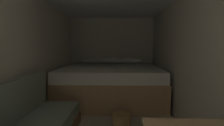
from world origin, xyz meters
The scene contains 5 objects.
wall_back centered at (0.00, 4.32, 0.99)m, with size 2.35×0.05×1.98m, color beige.
wall_left centered at (-1.15, 1.84, 0.99)m, with size 0.05×4.90×1.98m, color beige.
wall_right centered at (1.15, 1.84, 0.99)m, with size 0.05×4.90×1.98m, color beige.
bed centered at (0.00, 3.36, 0.39)m, with size 2.13×1.80×0.91m.
wicker_basket centered at (0.22, 2.02, 0.11)m, with size 0.28×0.28×0.22m.
Camera 1 is at (0.16, -0.43, 1.19)m, focal length 27.49 mm.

